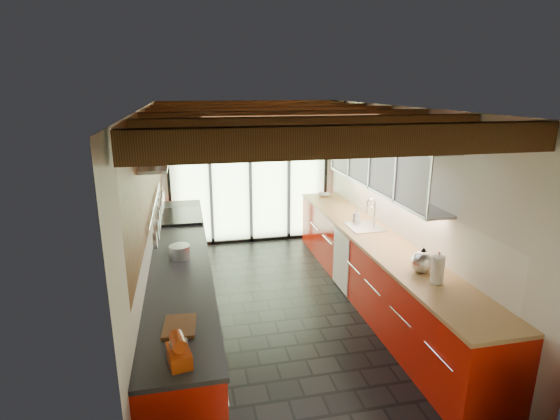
% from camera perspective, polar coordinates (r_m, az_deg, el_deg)
% --- Properties ---
extents(ground, '(5.50, 5.50, 0.00)m').
position_cam_1_polar(ground, '(5.92, 0.33, -12.80)').
color(ground, black).
rests_on(ground, ground).
extents(room_shell, '(5.50, 5.50, 5.50)m').
position_cam_1_polar(room_shell, '(5.33, 0.36, 2.99)').
color(room_shell, silver).
rests_on(room_shell, ground).
extents(ceiling_beams, '(3.14, 5.06, 4.90)m').
position_cam_1_polar(ceiling_beams, '(5.58, -0.50, 11.96)').
color(ceiling_beams, '#593316').
rests_on(ceiling_beams, ground).
extents(glass_door, '(2.95, 0.10, 2.90)m').
position_cam_1_polar(glass_door, '(7.94, -3.95, 7.27)').
color(glass_door, '#C6EAAD').
rests_on(glass_door, ground).
extents(left_counter, '(0.68, 5.00, 0.92)m').
position_cam_1_polar(left_counter, '(5.60, -12.68, -9.70)').
color(left_counter, '#B91708').
rests_on(left_counter, ground).
extents(range_stove, '(0.66, 0.90, 0.97)m').
position_cam_1_polar(range_stove, '(6.94, -12.71, -4.52)').
color(range_stove, silver).
rests_on(range_stove, ground).
extents(right_counter, '(0.68, 5.00, 0.92)m').
position_cam_1_polar(right_counter, '(6.10, 12.19, -7.48)').
color(right_counter, '#B91708').
rests_on(right_counter, ground).
extents(sink_assembly, '(0.45, 0.52, 0.43)m').
position_cam_1_polar(sink_assembly, '(6.27, 11.09, -1.89)').
color(sink_assembly, silver).
rests_on(sink_assembly, right_counter).
extents(upper_cabinets_right, '(0.34, 3.00, 3.00)m').
position_cam_1_polar(upper_cabinets_right, '(6.04, 13.16, 6.00)').
color(upper_cabinets_right, silver).
rests_on(upper_cabinets_right, ground).
extents(left_wall_fixtures, '(0.28, 2.60, 0.96)m').
position_cam_1_polar(left_wall_fixtures, '(5.48, -15.57, 4.14)').
color(left_wall_fixtures, silver).
rests_on(left_wall_fixtures, ground).
extents(stand_mixer, '(0.20, 0.28, 0.24)m').
position_cam_1_polar(stand_mixer, '(3.37, -13.08, -17.46)').
color(stand_mixer, '#BA3D0E').
rests_on(stand_mixer, left_counter).
extents(pot_large, '(0.27, 0.27, 0.15)m').
position_cam_1_polar(pot_large, '(5.20, -12.97, -5.35)').
color(pot_large, silver).
rests_on(pot_large, left_counter).
extents(pot_small, '(0.27, 0.27, 0.09)m').
position_cam_1_polar(pot_small, '(5.40, -12.94, -4.92)').
color(pot_small, silver).
rests_on(pot_small, left_counter).
extents(cutting_board, '(0.29, 0.38, 0.03)m').
position_cam_1_polar(cutting_board, '(3.81, -12.98, -14.59)').
color(cutting_board, brown).
rests_on(cutting_board, left_counter).
extents(kettle, '(0.26, 0.31, 0.29)m').
position_cam_1_polar(kettle, '(4.93, 18.14, -6.31)').
color(kettle, silver).
rests_on(kettle, right_counter).
extents(paper_towel, '(0.15, 0.15, 0.34)m').
position_cam_1_polar(paper_towel, '(4.70, 19.90, -7.38)').
color(paper_towel, white).
rests_on(paper_towel, right_counter).
extents(soap_bottle, '(0.10, 0.10, 0.19)m').
position_cam_1_polar(soap_bottle, '(6.50, 9.99, -0.70)').
color(soap_bottle, silver).
rests_on(soap_bottle, right_counter).
extents(bowl, '(0.28, 0.28, 0.05)m').
position_cam_1_polar(bowl, '(7.94, 5.74, 1.97)').
color(bowl, silver).
rests_on(bowl, right_counter).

